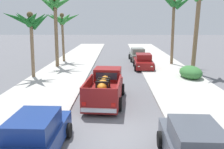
{
  "coord_description": "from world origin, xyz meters",
  "views": [
    {
      "loc": [
        0.04,
        -9.39,
        4.8
      ],
      "look_at": [
        -0.26,
        6.75,
        1.2
      ],
      "focal_mm": 38.06,
      "sensor_mm": 36.0,
      "label": 1
    }
  ],
  "objects_px": {
    "palm_tree_left_mid": "(62,20)",
    "palm_tree_right_mid": "(175,6)",
    "car_right_mid": "(35,136)",
    "pickup_truck": "(105,88)",
    "palm_tree_right_fore": "(199,2)",
    "car_left_near": "(138,55)",
    "car_right_near": "(143,62)",
    "car_left_mid": "(195,149)",
    "palm_tree_right_back": "(30,21)",
    "palm_tree_left_fore": "(55,8)",
    "hedge_bush": "(191,72)"
  },
  "relations": [
    {
      "from": "car_left_near",
      "to": "palm_tree_right_mid",
      "type": "xyz_separation_m",
      "value": [
        3.66,
        -2.86,
        5.8
      ]
    },
    {
      "from": "car_right_near",
      "to": "palm_tree_left_mid",
      "type": "bearing_deg",
      "value": 157.58
    },
    {
      "from": "palm_tree_right_mid",
      "to": "palm_tree_left_fore",
      "type": "bearing_deg",
      "value": -172.23
    },
    {
      "from": "palm_tree_right_back",
      "to": "pickup_truck",
      "type": "bearing_deg",
      "value": -42.79
    },
    {
      "from": "pickup_truck",
      "to": "palm_tree_left_mid",
      "type": "xyz_separation_m",
      "value": [
        -5.67,
        14.31,
        4.16
      ]
    },
    {
      "from": "pickup_truck",
      "to": "palm_tree_right_fore",
      "type": "relative_size",
      "value": 0.66
    },
    {
      "from": "car_right_mid",
      "to": "palm_tree_right_mid",
      "type": "bearing_deg",
      "value": 63.99
    },
    {
      "from": "car_right_mid",
      "to": "palm_tree_left_fore",
      "type": "height_order",
      "value": "palm_tree_left_fore"
    },
    {
      "from": "car_right_near",
      "to": "hedge_bush",
      "type": "relative_size",
      "value": 1.53
    },
    {
      "from": "palm_tree_left_mid",
      "to": "palm_tree_right_mid",
      "type": "height_order",
      "value": "palm_tree_right_mid"
    },
    {
      "from": "car_left_near",
      "to": "palm_tree_right_back",
      "type": "height_order",
      "value": "palm_tree_right_back"
    },
    {
      "from": "car_left_near",
      "to": "car_right_near",
      "type": "relative_size",
      "value": 1.0
    },
    {
      "from": "pickup_truck",
      "to": "car_right_near",
      "type": "xyz_separation_m",
      "value": [
        3.51,
        10.52,
        -0.1
      ]
    },
    {
      "from": "car_right_near",
      "to": "car_right_mid",
      "type": "xyz_separation_m",
      "value": [
        -5.79,
        -16.63,
        0.0
      ]
    },
    {
      "from": "car_left_near",
      "to": "car_right_near",
      "type": "bearing_deg",
      "value": -88.33
    },
    {
      "from": "car_right_mid",
      "to": "palm_tree_left_mid",
      "type": "distance_m",
      "value": 21.13
    },
    {
      "from": "palm_tree_right_mid",
      "to": "hedge_bush",
      "type": "bearing_deg",
      "value": -89.63
    },
    {
      "from": "car_right_mid",
      "to": "palm_tree_right_back",
      "type": "height_order",
      "value": "palm_tree_right_back"
    },
    {
      "from": "palm_tree_left_fore",
      "to": "pickup_truck",
      "type": "bearing_deg",
      "value": -63.27
    },
    {
      "from": "pickup_truck",
      "to": "palm_tree_right_back",
      "type": "bearing_deg",
      "value": 137.21
    },
    {
      "from": "car_right_near",
      "to": "palm_tree_right_back",
      "type": "distance_m",
      "value": 11.76
    },
    {
      "from": "pickup_truck",
      "to": "car_left_near",
      "type": "relative_size",
      "value": 1.24
    },
    {
      "from": "palm_tree_right_fore",
      "to": "palm_tree_left_mid",
      "type": "distance_m",
      "value": 15.06
    },
    {
      "from": "palm_tree_left_fore",
      "to": "palm_tree_right_fore",
      "type": "relative_size",
      "value": 0.93
    },
    {
      "from": "car_right_mid",
      "to": "car_left_near",
      "type": "bearing_deg",
      "value": 75.58
    },
    {
      "from": "palm_tree_right_mid",
      "to": "car_left_mid",
      "type": "bearing_deg",
      "value": -100.72
    },
    {
      "from": "palm_tree_right_mid",
      "to": "palm_tree_left_mid",
      "type": "bearing_deg",
      "value": 173.9
    },
    {
      "from": "car_left_mid",
      "to": "palm_tree_right_fore",
      "type": "relative_size",
      "value": 0.53
    },
    {
      "from": "car_right_near",
      "to": "palm_tree_right_fore",
      "type": "bearing_deg",
      "value": -27.93
    },
    {
      "from": "palm_tree_right_mid",
      "to": "car_right_near",
      "type": "bearing_deg",
      "value": -145.3
    },
    {
      "from": "car_right_mid",
      "to": "palm_tree_left_fore",
      "type": "xyz_separation_m",
      "value": [
        -3.38,
        17.33,
        5.49
      ]
    },
    {
      "from": "pickup_truck",
      "to": "palm_tree_left_fore",
      "type": "relative_size",
      "value": 0.71
    },
    {
      "from": "pickup_truck",
      "to": "palm_tree_left_mid",
      "type": "height_order",
      "value": "palm_tree_left_mid"
    },
    {
      "from": "car_left_near",
      "to": "car_right_mid",
      "type": "height_order",
      "value": "same"
    },
    {
      "from": "car_left_near",
      "to": "car_right_near",
      "type": "distance_m",
      "value": 5.29
    },
    {
      "from": "palm_tree_right_back",
      "to": "car_right_mid",
      "type": "bearing_deg",
      "value": -70.61
    },
    {
      "from": "car_left_near",
      "to": "palm_tree_left_mid",
      "type": "height_order",
      "value": "palm_tree_left_mid"
    },
    {
      "from": "palm_tree_right_fore",
      "to": "hedge_bush",
      "type": "xyz_separation_m",
      "value": [
        -0.92,
        -2.14,
        -5.94
      ]
    },
    {
      "from": "palm_tree_left_mid",
      "to": "palm_tree_right_mid",
      "type": "xyz_separation_m",
      "value": [
        12.69,
        -1.36,
        1.54
      ]
    },
    {
      "from": "car_left_near",
      "to": "palm_tree_left_mid",
      "type": "distance_m",
      "value": 10.09
    },
    {
      "from": "palm_tree_right_mid",
      "to": "hedge_bush",
      "type": "xyz_separation_m",
      "value": [
        0.04,
        -6.94,
        -5.97
      ]
    },
    {
      "from": "palm_tree_right_fore",
      "to": "palm_tree_left_mid",
      "type": "relative_size",
      "value": 1.37
    },
    {
      "from": "pickup_truck",
      "to": "palm_tree_right_fore",
      "type": "distance_m",
      "value": 12.75
    },
    {
      "from": "car_right_near",
      "to": "hedge_bush",
      "type": "xyz_separation_m",
      "value": [
        3.55,
        -4.51,
        -0.16
      ]
    },
    {
      "from": "palm_tree_right_mid",
      "to": "palm_tree_right_back",
      "type": "xyz_separation_m",
      "value": [
        -13.58,
        -6.88,
        -1.68
      ]
    },
    {
      "from": "car_left_near",
      "to": "car_right_mid",
      "type": "bearing_deg",
      "value": -104.42
    },
    {
      "from": "palm_tree_right_mid",
      "to": "car_right_mid",
      "type": "bearing_deg",
      "value": -116.01
    },
    {
      "from": "palm_tree_left_fore",
      "to": "palm_tree_right_mid",
      "type": "relative_size",
      "value": 0.96
    },
    {
      "from": "palm_tree_left_fore",
      "to": "palm_tree_right_fore",
      "type": "xyz_separation_m",
      "value": [
        13.64,
        -3.07,
        0.28
      ]
    },
    {
      "from": "car_left_mid",
      "to": "palm_tree_right_back",
      "type": "relative_size",
      "value": 0.75
    }
  ]
}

